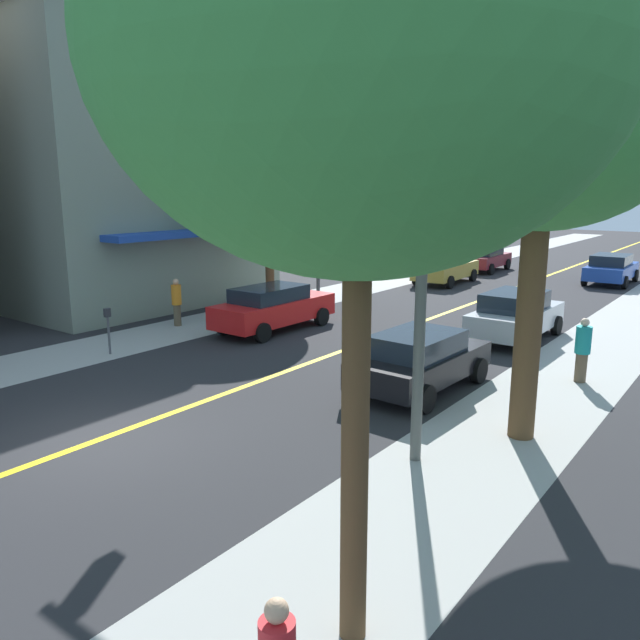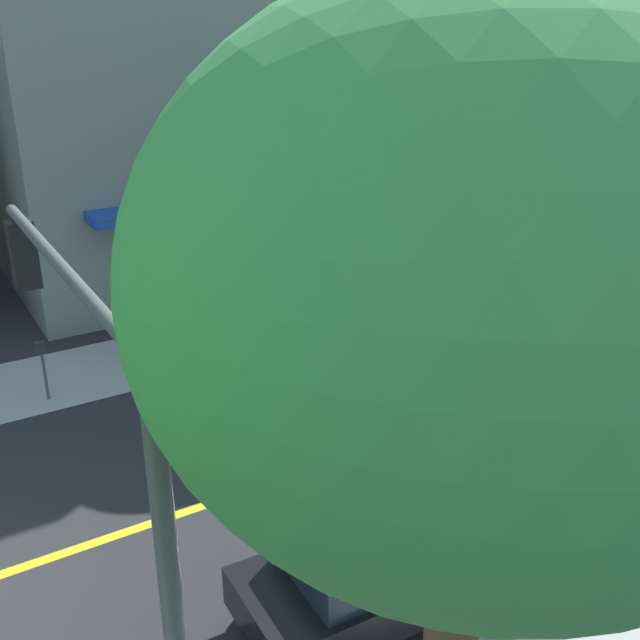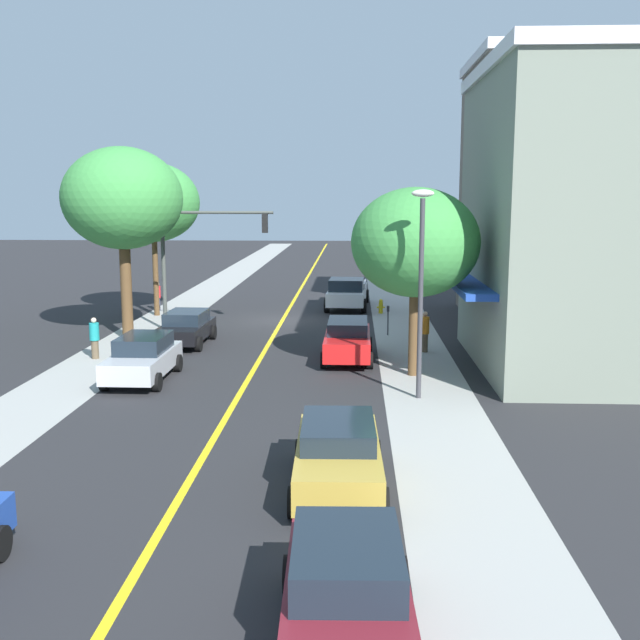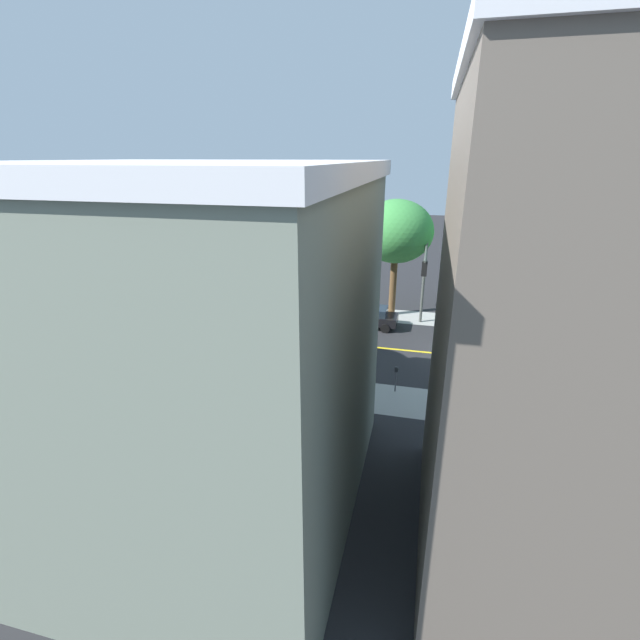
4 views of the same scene
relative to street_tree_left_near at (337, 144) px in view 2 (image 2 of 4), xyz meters
The scene contains 9 objects.
pale_office_building 8.53m from the street_tree_left_near, 167.97° to the right, with size 12.71×10.99×11.24m.
street_tree_left_near is the anchor object (origin of this frame).
street_tree_right_corner 14.14m from the street_tree_left_near, 27.76° to the right, with size 5.32×5.32×8.58m.
parking_meter 8.74m from the street_tree_left_near, 85.89° to the right, with size 0.12×0.18×1.39m.
traffic_light_mast 12.99m from the street_tree_left_near, 42.45° to the right, with size 5.40×0.32×6.12m.
street_lamp 3.20m from the street_tree_left_near, 89.05° to the left, with size 0.70×0.36×6.62m.
red_sedan_left_curb 5.28m from the street_tree_left_near, 46.74° to the right, with size 2.01×4.73×1.55m.
black_sedan_right_curb 11.51m from the street_tree_left_near, 28.77° to the right, with size 2.13×4.19×1.46m.
pedestrian_orange_shirt 5.70m from the street_tree_left_near, 101.13° to the right, with size 0.35×0.35×1.70m.
Camera 2 is at (10.49, 1.45, 8.23)m, focal length 42.94 mm.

